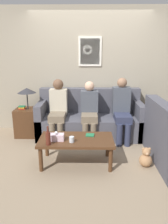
{
  "coord_description": "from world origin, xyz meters",
  "views": [
    {
      "loc": [
        -0.05,
        -3.82,
        1.74
      ],
      "look_at": [
        -0.11,
        -0.13,
        0.68
      ],
      "focal_mm": 35.0,
      "sensor_mm": 36.0,
      "label": 1
    }
  ],
  "objects_px": {
    "coffee_table": "(76,142)",
    "person_middle": "(89,109)",
    "drinking_glass": "(72,139)",
    "teddy_bear": "(146,158)",
    "couch_main": "(90,120)",
    "person_left": "(58,107)",
    "wine_bottle": "(48,138)",
    "person_right": "(122,108)"
  },
  "relations": [
    {
      "from": "wine_bottle",
      "to": "person_left",
      "type": "bearing_deg",
      "value": 90.93
    },
    {
      "from": "teddy_bear",
      "to": "coffee_table",
      "type": "bearing_deg",
      "value": 175.36
    },
    {
      "from": "person_left",
      "to": "wine_bottle",
      "type": "bearing_deg",
      "value": -89.07
    },
    {
      "from": "person_left",
      "to": "teddy_bear",
      "type": "height_order",
      "value": "person_left"
    },
    {
      "from": "person_middle",
      "to": "teddy_bear",
      "type": "relative_size",
      "value": 3.66
    },
    {
      "from": "person_left",
      "to": "teddy_bear",
      "type": "bearing_deg",
      "value": -37.53
    },
    {
      "from": "person_middle",
      "to": "coffee_table",
      "type": "bearing_deg",
      "value": -101.87
    },
    {
      "from": "drinking_glass",
      "to": "person_right",
      "type": "relative_size",
      "value": 0.07
    },
    {
      "from": "coffee_table",
      "to": "teddy_bear",
      "type": "bearing_deg",
      "value": -4.64
    },
    {
      "from": "couch_main",
      "to": "wine_bottle",
      "type": "bearing_deg",
      "value": -113.23
    },
    {
      "from": "drinking_glass",
      "to": "wine_bottle",
      "type": "bearing_deg",
      "value": -164.27
    },
    {
      "from": "person_left",
      "to": "person_right",
      "type": "distance_m",
      "value": 1.26
    },
    {
      "from": "drinking_glass",
      "to": "teddy_bear",
      "type": "bearing_deg",
      "value": 2.33
    },
    {
      "from": "person_right",
      "to": "teddy_bear",
      "type": "bearing_deg",
      "value": -78.29
    },
    {
      "from": "wine_bottle",
      "to": "drinking_glass",
      "type": "bearing_deg",
      "value": 15.73
    },
    {
      "from": "coffee_table",
      "to": "wine_bottle",
      "type": "distance_m",
      "value": 0.48
    },
    {
      "from": "wine_bottle",
      "to": "person_middle",
      "type": "distance_m",
      "value": 1.36
    },
    {
      "from": "couch_main",
      "to": "person_right",
      "type": "height_order",
      "value": "person_right"
    },
    {
      "from": "couch_main",
      "to": "person_middle",
      "type": "height_order",
      "value": "person_middle"
    },
    {
      "from": "person_left",
      "to": "couch_main",
      "type": "bearing_deg",
      "value": 13.42
    },
    {
      "from": "coffee_table",
      "to": "wine_bottle",
      "type": "relative_size",
      "value": 4.1
    },
    {
      "from": "person_right",
      "to": "person_middle",
      "type": "bearing_deg",
      "value": -179.33
    },
    {
      "from": "couch_main",
      "to": "drinking_glass",
      "type": "height_order",
      "value": "couch_main"
    },
    {
      "from": "coffee_table",
      "to": "person_right",
      "type": "distance_m",
      "value": 1.34
    },
    {
      "from": "couch_main",
      "to": "person_right",
      "type": "distance_m",
      "value": 0.73
    },
    {
      "from": "wine_bottle",
      "to": "person_right",
      "type": "relative_size",
      "value": 0.23
    },
    {
      "from": "teddy_bear",
      "to": "person_middle",
      "type": "bearing_deg",
      "value": 128.46
    },
    {
      "from": "person_left",
      "to": "person_middle",
      "type": "relative_size",
      "value": 1.03
    },
    {
      "from": "couch_main",
      "to": "coffee_table",
      "type": "distance_m",
      "value": 1.22
    },
    {
      "from": "drinking_glass",
      "to": "couch_main",
      "type": "bearing_deg",
      "value": 78.06
    },
    {
      "from": "coffee_table",
      "to": "drinking_glass",
      "type": "xyz_separation_m",
      "value": [
        -0.06,
        -0.13,
        0.1
      ]
    },
    {
      "from": "couch_main",
      "to": "coffee_table",
      "type": "xyz_separation_m",
      "value": [
        -0.22,
        -1.2,
        0.03
      ]
    },
    {
      "from": "person_middle",
      "to": "couch_main",
      "type": "bearing_deg",
      "value": 86.82
    },
    {
      "from": "teddy_bear",
      "to": "couch_main",
      "type": "bearing_deg",
      "value": 123.34
    },
    {
      "from": "wine_bottle",
      "to": "person_left",
      "type": "distance_m",
      "value": 1.28
    },
    {
      "from": "couch_main",
      "to": "person_middle",
      "type": "distance_m",
      "value": 0.36
    },
    {
      "from": "coffee_table",
      "to": "person_middle",
      "type": "bearing_deg",
      "value": 78.13
    },
    {
      "from": "coffee_table",
      "to": "person_middle",
      "type": "xyz_separation_m",
      "value": [
        0.21,
        0.99,
        0.26
      ]
    },
    {
      "from": "person_middle",
      "to": "teddy_bear",
      "type": "bearing_deg",
      "value": -51.54
    },
    {
      "from": "person_left",
      "to": "teddy_bear",
      "type": "distance_m",
      "value": 1.93
    },
    {
      "from": "person_right",
      "to": "teddy_bear",
      "type": "height_order",
      "value": "person_right"
    },
    {
      "from": "coffee_table",
      "to": "person_middle",
      "type": "distance_m",
      "value": 1.05
    }
  ]
}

